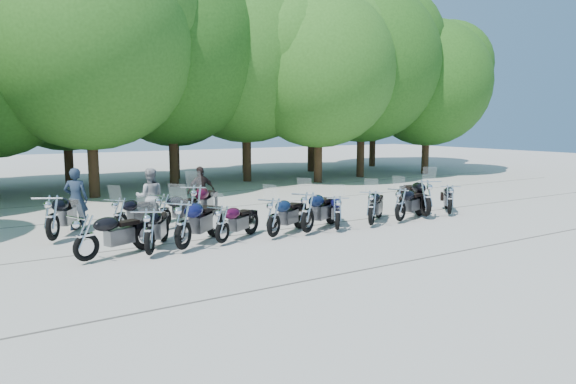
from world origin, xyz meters
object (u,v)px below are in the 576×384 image
motorcycle_14 (196,204)px  motorcycle_9 (426,197)px  rider_0 (76,199)px  motorcycle_11 (52,216)px  rider_1 (150,197)px  rider_2 (201,191)px  motorcycle_1 (149,230)px  motorcycle_2 (183,223)px  motorcycle_6 (337,212)px  motorcycle_12 (120,215)px  motorcycle_8 (401,203)px  motorcycle_7 (372,207)px  motorcycle_3 (222,223)px  motorcycle_13 (163,210)px  motorcycle_5 (308,211)px  motorcycle_0 (86,236)px  motorcycle_10 (450,199)px  motorcycle_4 (274,216)px

motorcycle_14 → motorcycle_9: bearing=-162.3°
motorcycle_9 → rider_0: bearing=1.2°
motorcycle_11 → rider_1: rider_1 is taller
rider_2 → motorcycle_1: bearing=51.9°
rider_1 → motorcycle_2: bearing=101.5°
motorcycle_6 → motorcycle_12: 6.08m
motorcycle_8 → motorcycle_9: bearing=-105.9°
motorcycle_11 → rider_1: 3.12m
motorcycle_7 → rider_1: (-5.53, 3.88, 0.24)m
motorcycle_9 → motorcycle_12: motorcycle_9 is taller
motorcycle_1 → motorcycle_3: (1.94, 0.23, -0.07)m
motorcycle_2 → motorcycle_13: bearing=-50.9°
motorcycle_13 → rider_0: rider_0 is taller
motorcycle_7 → motorcycle_8: (1.18, 0.01, 0.00)m
motorcycle_2 → motorcycle_6: size_ratio=1.21×
motorcycle_5 → motorcycle_12: 5.19m
motorcycle_0 → motorcycle_5: (5.82, -0.12, 0.06)m
motorcycle_1 → motorcycle_13: 3.09m
rider_2 → motorcycle_3: bearing=71.3°
motorcycle_10 → motorcycle_13: size_ratio=0.98×
motorcycle_0 → motorcycle_14: (3.57, 2.51, 0.10)m
motorcycle_3 → motorcycle_7: 4.77m
motorcycle_6 → motorcycle_4: bearing=29.2°
motorcycle_8 → motorcycle_11: size_ratio=0.88×
motorcycle_3 → motorcycle_7: (4.76, -0.24, 0.05)m
motorcycle_8 → motorcycle_13: size_ratio=1.04×
motorcycle_4 → motorcycle_11: (-5.13, 2.60, 0.08)m
rider_0 → motorcycle_12: bearing=144.2°
motorcycle_9 → motorcycle_10: bearing=-161.1°
motorcycle_4 → rider_0: size_ratio=1.22×
motorcycle_5 → motorcycle_9: bearing=-120.4°
motorcycle_7 → rider_1: rider_1 is taller
motorcycle_12 → motorcycle_13: size_ratio=1.00×
motorcycle_7 → motorcycle_12: 7.25m
motorcycle_9 → motorcycle_10: (1.05, -0.08, -0.13)m
motorcycle_1 → motorcycle_8: size_ratio=1.04×
motorcycle_8 → motorcycle_12: size_ratio=1.04×
motorcycle_13 → rider_2: bearing=-76.3°
rider_0 → rider_1: size_ratio=1.05×
motorcycle_14 → rider_0: rider_0 is taller
rider_2 → rider_1: bearing=14.9°
motorcycle_6 → rider_1: bearing=-9.3°
motorcycle_1 → rider_0: 4.29m
motorcycle_0 → motorcycle_11: bearing=-13.7°
motorcycle_2 → motorcycle_3: motorcycle_2 is taller
motorcycle_6 → motorcycle_7: 1.27m
motorcycle_13 → motorcycle_14: 0.99m
rider_1 → motorcycle_4: bearing=137.4°
motorcycle_11 → motorcycle_3: bearing=173.2°
motorcycle_4 → rider_2: bearing=-27.3°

